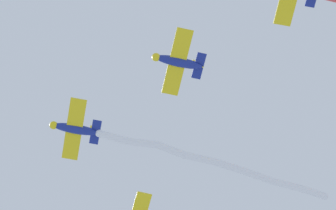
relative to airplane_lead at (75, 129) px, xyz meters
name	(u,v)px	position (x,y,z in m)	size (l,w,h in m)	color
airplane_lead	(75,129)	(0.00, 0.00, 0.00)	(4.99, 6.66, 1.65)	navy
smoke_trail_lead	(216,164)	(14.07, -0.43, -0.35)	(24.21, 1.70, 1.38)	white
airplane_left_wing	(178,62)	(7.40, -9.44, 0.00)	(4.96, 6.63, 1.65)	navy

